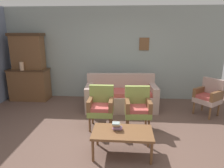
{
  "coord_description": "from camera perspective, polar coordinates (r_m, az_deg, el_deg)",
  "views": [
    {
      "loc": [
        0.42,
        -3.31,
        2.04
      ],
      "look_at": [
        0.08,
        1.06,
        0.85
      ],
      "focal_mm": 31.9,
      "sensor_mm": 36.0,
      "label": 1
    }
  ],
  "objects": [
    {
      "name": "ground_plane",
      "position": [
        3.91,
        -2.52,
        -16.28
      ],
      "size": [
        7.68,
        7.68,
        0.0
      ],
      "primitive_type": "plane",
      "color": "brown"
    },
    {
      "name": "side_cabinet",
      "position": [
        6.46,
        -22.45,
        -0.07
      ],
      "size": [
        1.16,
        0.55,
        0.93
      ],
      "color": "brown",
      "rests_on": "ground"
    },
    {
      "name": "vase_on_cabinet",
      "position": [
        6.23,
        -24.46,
        4.7
      ],
      "size": [
        0.12,
        0.12,
        0.24
      ],
      "primitive_type": "cylinder",
      "color": "tan",
      "rests_on": "side_cabinet"
    },
    {
      "name": "armchair_row_middle",
      "position": [
        4.25,
        -3.18,
        -6.07
      ],
      "size": [
        0.53,
        0.5,
        0.9
      ],
      "color": "#849947",
      "rests_on": "ground"
    },
    {
      "name": "floor_vase_by_wall",
      "position": [
        6.23,
        27.18,
        -2.89
      ],
      "size": [
        0.21,
        0.21,
        0.57
      ],
      "primitive_type": "cylinder",
      "color": "#805F50",
      "rests_on": "ground"
    },
    {
      "name": "wall_back_with_decor",
      "position": [
        5.99,
        0.36,
        8.6
      ],
      "size": [
        6.4,
        0.09,
        2.7
      ],
      "color": "#939E99",
      "rests_on": "ground"
    },
    {
      "name": "wingback_chair_by_fireplace",
      "position": [
        5.41,
        25.99,
        -2.93
      ],
      "size": [
        0.71,
        0.71,
        0.9
      ],
      "color": "tan",
      "rests_on": "ground"
    },
    {
      "name": "armchair_near_cabinet",
      "position": [
        4.21,
        7.35,
        -6.39
      ],
      "size": [
        0.55,
        0.52,
        0.9
      ],
      "color": "#849947",
      "rests_on": "ground"
    },
    {
      "name": "coffee_table",
      "position": [
        3.41,
        3.01,
        -14.06
      ],
      "size": [
        1.0,
        0.56,
        0.42
      ],
      "color": "brown",
      "rests_on": "ground"
    },
    {
      "name": "cabinet_upper_hutch",
      "position": [
        6.37,
        -23.03,
        8.7
      ],
      "size": [
        0.99,
        0.38,
        1.03
      ],
      "color": "brown",
      "rests_on": "side_cabinet"
    },
    {
      "name": "floral_couch",
      "position": [
        5.3,
        2.63,
        -3.68
      ],
      "size": [
        1.89,
        0.94,
        0.9
      ],
      "color": "tan",
      "rests_on": "ground"
    },
    {
      "name": "book_stack_on_table",
      "position": [
        3.4,
        1.39,
        -12.04
      ],
      "size": [
        0.17,
        0.12,
        0.13
      ],
      "color": "gray",
      "rests_on": "coffee_table"
    }
  ]
}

